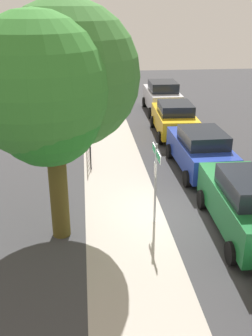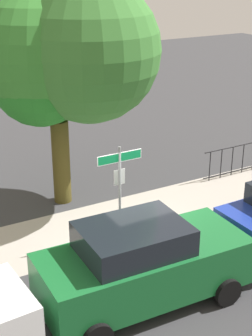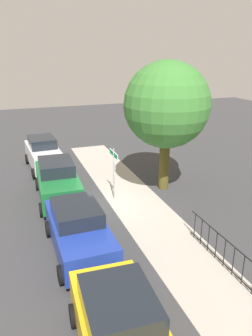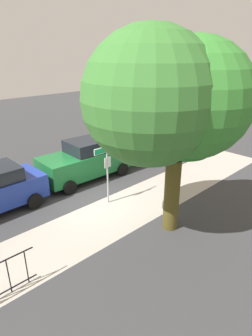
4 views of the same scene
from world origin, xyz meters
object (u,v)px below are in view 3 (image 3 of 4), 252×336
at_px(street_sign, 114,164).
at_px(car_green, 58,181).
at_px(shade_tree, 167,106).
at_px(car_yellow, 122,331).
at_px(car_white, 43,154).
at_px(car_blue, 78,230).

distance_m(street_sign, car_green, 2.91).
xyz_separation_m(shade_tree, car_yellow, (8.79, -5.35, -3.59)).
bearing_deg(street_sign, car_white, -153.85).
bearing_deg(car_green, car_white, -176.21).
relative_size(street_sign, car_green, 0.57).
bearing_deg(car_yellow, shade_tree, 151.19).
distance_m(car_green, car_blue, 4.80).
relative_size(shade_tree, car_green, 1.44).
bearing_deg(car_yellow, car_green, -177.12).
bearing_deg(car_yellow, car_blue, -177.27).
bearing_deg(car_blue, car_white, -179.52).
bearing_deg(shade_tree, car_blue, -53.40).
bearing_deg(car_blue, car_green, 179.77).
bearing_deg(car_green, shade_tree, 83.30).
bearing_deg(car_white, car_blue, -2.45).
bearing_deg(car_blue, car_yellow, -0.54).
bearing_deg(street_sign, shade_tree, 91.80).
xyz_separation_m(shade_tree, car_blue, (3.99, -5.37, -3.59)).
xyz_separation_m(car_blue, car_yellow, (4.80, 0.02, -0.01)).
distance_m(shade_tree, car_yellow, 10.90).
bearing_deg(street_sign, car_green, -108.87).
xyz_separation_m(car_white, car_green, (4.80, 0.16, -0.01)).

